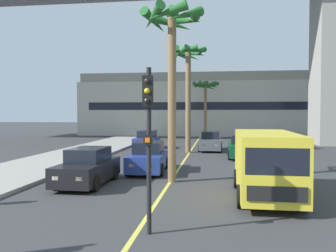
{
  "coord_description": "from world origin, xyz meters",
  "views": [
    {
      "loc": [
        1.99,
        -0.74,
        3.07
      ],
      "look_at": [
        0.0,
        14.0,
        2.51
      ],
      "focal_mm": 37.77,
      "sensor_mm": 36.0,
      "label": 1
    }
  ],
  "objects": [
    {
      "name": "sidewalk_left",
      "position": [
        -8.0,
        16.0,
        0.07
      ],
      "size": [
        4.8,
        80.0,
        0.15
      ],
      "primitive_type": "cube",
      "color": "#9E9991",
      "rests_on": "ground"
    },
    {
      "name": "pier_building_backdrop",
      "position": [
        0.0,
        48.94,
        4.15
      ],
      "size": [
        33.2,
        8.04,
        8.41
      ],
      "color": "beige",
      "rests_on": "ground"
    },
    {
      "name": "palm_tree_mid_median",
      "position": [
        0.76,
        41.47,
        5.81
      ],
      "size": [
        3.25,
        3.29,
        6.87
      ],
      "color": "brown",
      "rests_on": "ground"
    },
    {
      "name": "palm_tree_near_median",
      "position": [
        0.11,
        14.71,
        6.24
      ],
      "size": [
        2.89,
        2.91,
        7.77
      ],
      "color": "brown",
      "rests_on": "ground"
    },
    {
      "name": "delivery_van",
      "position": [
        3.8,
        12.25,
        1.29
      ],
      "size": [
        2.23,
        5.28,
        2.36
      ],
      "color": "yellow",
      "rests_on": "ground"
    },
    {
      "name": "car_queue_fifth",
      "position": [
        1.58,
        28.1,
        0.72
      ],
      "size": [
        1.87,
        4.12,
        1.56
      ],
      "color": "#4C5156",
      "rests_on": "ground"
    },
    {
      "name": "traffic_light_median_near",
      "position": [
        0.34,
        7.88,
        2.71
      ],
      "size": [
        0.24,
        0.37,
        4.2
      ],
      "color": "black",
      "rests_on": "ground"
    },
    {
      "name": "car_queue_second",
      "position": [
        -1.47,
        17.26,
        0.72
      ],
      "size": [
        1.94,
        4.16,
        1.56
      ],
      "color": "navy",
      "rests_on": "ground"
    },
    {
      "name": "car_queue_third",
      "position": [
        3.75,
        23.73,
        0.72
      ],
      "size": [
        1.89,
        4.13,
        1.56
      ],
      "color": "#0C4728",
      "rests_on": "ground"
    },
    {
      "name": "lane_stripe_center",
      "position": [
        0.0,
        24.0,
        0.0
      ],
      "size": [
        0.14,
        56.0,
        0.01
      ],
      "primitive_type": "cube",
      "color": "#DBCC4C",
      "rests_on": "ground"
    },
    {
      "name": "palm_tree_far_median",
      "position": [
        -0.13,
        26.49,
        6.53
      ],
      "size": [
        2.88,
        2.88,
        8.23
      ],
      "color": "brown",
      "rests_on": "ground"
    },
    {
      "name": "car_queue_front",
      "position": [
        -3.43,
        13.7,
        0.72
      ],
      "size": [
        1.88,
        4.12,
        1.56
      ],
      "color": "black",
      "rests_on": "ground"
    },
    {
      "name": "car_queue_fourth",
      "position": [
        -3.83,
        28.84,
        0.72
      ],
      "size": [
        1.88,
        4.12,
        1.56
      ],
      "color": "navy",
      "rests_on": "ground"
    }
  ]
}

